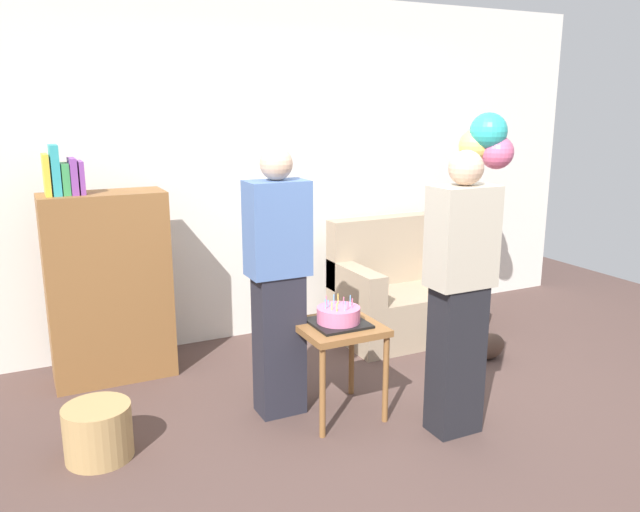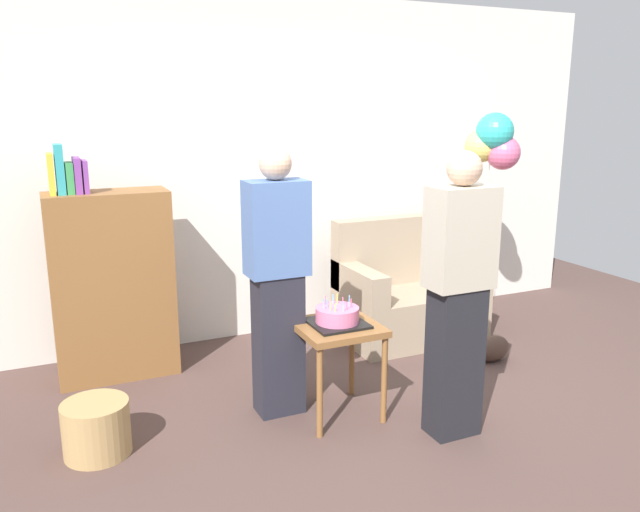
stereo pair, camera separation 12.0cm
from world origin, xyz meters
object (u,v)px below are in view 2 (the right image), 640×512
at_px(birthday_cake, 337,316).
at_px(handbag, 493,349).
at_px(bookshelf, 112,283).
at_px(person_holding_cake, 458,295).
at_px(couch, 406,296).
at_px(wicker_basket, 96,428).
at_px(person_blowing_candles, 277,282).
at_px(balloon_bunch, 493,142).
at_px(side_table, 337,338).

distance_m(birthday_cake, handbag, 1.53).
xyz_separation_m(bookshelf, person_holding_cake, (1.66, -1.65, 0.16)).
height_order(bookshelf, handbag, bookshelf).
height_order(couch, person_holding_cake, person_holding_cake).
relative_size(bookshelf, birthday_cake, 5.06).
height_order(couch, bookshelf, bookshelf).
bearing_deg(handbag, bookshelf, 160.41).
bearing_deg(wicker_basket, person_holding_cake, -17.49).
relative_size(couch, handbag, 3.93).
height_order(person_blowing_candles, balloon_bunch, balloon_bunch).
bearing_deg(couch, person_holding_cake, -112.30).
height_order(wicker_basket, balloon_bunch, balloon_bunch).
bearing_deg(person_blowing_candles, wicker_basket, -176.07).
xyz_separation_m(birthday_cake, handbag, (1.41, 0.26, -0.53)).
relative_size(couch, person_holding_cake, 0.67).
bearing_deg(birthday_cake, side_table, -85.78).
relative_size(birthday_cake, handbag, 1.14).
distance_m(handbag, balloon_bunch, 1.59).
bearing_deg(person_blowing_candles, bookshelf, 131.19).
xyz_separation_m(couch, wicker_basket, (-2.51, -0.88, -0.19)).
bearing_deg(bookshelf, handbag, -19.59).
bearing_deg(birthday_cake, balloon_bunch, 24.14).
bearing_deg(person_holding_cake, person_blowing_candles, -48.88).
relative_size(side_table, handbag, 2.09).
bearing_deg(birthday_cake, couch, 41.95).
distance_m(wicker_basket, balloon_bunch, 3.48).
bearing_deg(bookshelf, couch, -4.31).
relative_size(bookshelf, handbag, 5.78).
height_order(bookshelf, birthday_cake, bookshelf).
relative_size(couch, balloon_bunch, 0.61).
relative_size(bookshelf, person_holding_cake, 0.99).
height_order(side_table, balloon_bunch, balloon_bunch).
bearing_deg(couch, handbag, -68.42).
relative_size(bookshelf, wicker_basket, 4.50).
distance_m(person_holding_cake, wicker_basket, 2.11).
height_order(person_blowing_candles, handbag, person_blowing_candles).
xyz_separation_m(birthday_cake, wicker_basket, (-1.39, 0.13, -0.48)).
distance_m(couch, wicker_basket, 2.67).
distance_m(side_table, birthday_cake, 0.14).
bearing_deg(couch, wicker_basket, -160.72).
xyz_separation_m(side_table, birthday_cake, (-0.00, 0.00, 0.14)).
bearing_deg(person_blowing_candles, birthday_cake, -31.55).
xyz_separation_m(side_table, wicker_basket, (-1.39, 0.13, -0.35)).
height_order(couch, balloon_bunch, balloon_bunch).
height_order(bookshelf, side_table, bookshelf).
xyz_separation_m(bookshelf, birthday_cake, (1.15, -1.18, -0.04)).
xyz_separation_m(birthday_cake, person_holding_cake, (0.51, -0.47, 0.20)).
xyz_separation_m(side_table, person_blowing_candles, (-0.31, 0.19, 0.34)).
distance_m(side_table, wicker_basket, 1.44).
bearing_deg(side_table, birthday_cake, 94.22).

